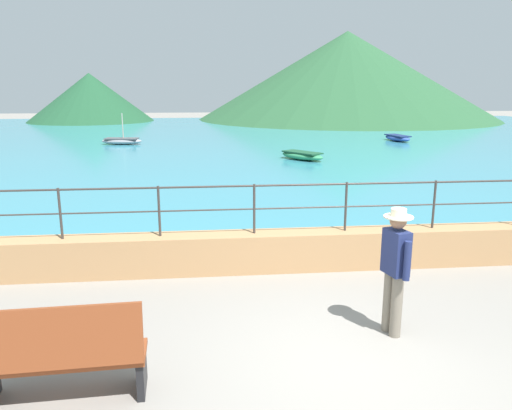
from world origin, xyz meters
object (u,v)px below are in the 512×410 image
Objects in this scene: bench_main at (62,354)px; boat_2 at (398,138)px; boat_0 at (122,141)px; person_walking at (395,265)px; boat_1 at (302,155)px.

bench_main is 0.71× the size of boat_2.
boat_0 reaches higher than boat_2.
person_walking is 0.73× the size of boat_0.
boat_0 is at bearing 107.41° from person_walking.
person_walking reaches higher than boat_1.
person_walking reaches higher than bench_main.
boat_2 is (16.34, 0.11, -0.01)m from boat_0.
bench_main is at bearing -164.52° from person_walking.
boat_0 is 1.01× the size of boat_1.
bench_main reaches higher than boat_2.
boat_0 reaches higher than bench_main.
bench_main is 27.48m from boat_2.
boat_0 is 11.48m from boat_1.
boat_1 is (1.88, 15.88, -0.72)m from person_walking.
person_walking is 24.03m from boat_0.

